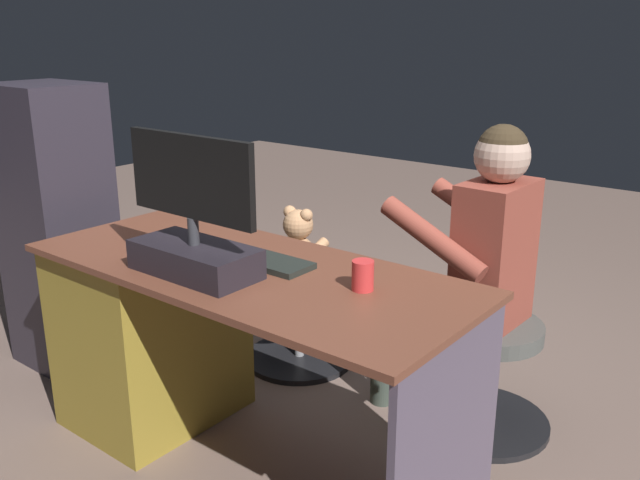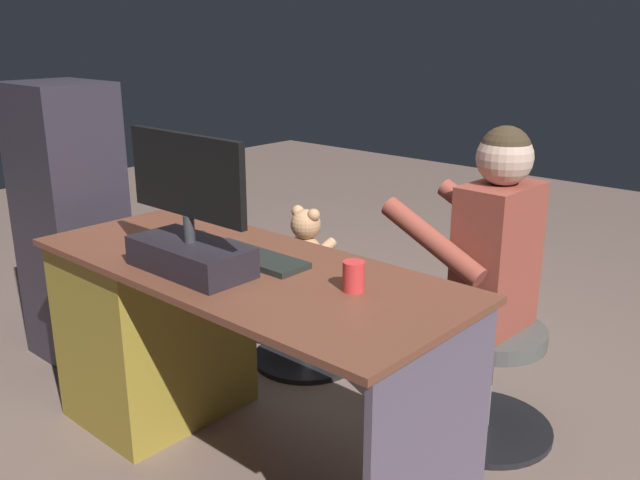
{
  "view_description": "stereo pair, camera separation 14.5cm",
  "coord_description": "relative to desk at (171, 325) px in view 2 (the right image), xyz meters",
  "views": [
    {
      "loc": [
        -1.52,
        1.87,
        1.51
      ],
      "look_at": [
        -0.05,
        0.02,
        0.77
      ],
      "focal_mm": 38.29,
      "sensor_mm": 36.0,
      "label": 1
    },
    {
      "loc": [
        -1.63,
        1.78,
        1.51
      ],
      "look_at": [
        -0.05,
        0.02,
        0.77
      ],
      "focal_mm": 38.29,
      "sensor_mm": 36.0,
      "label": 2
    }
  ],
  "objects": [
    {
      "name": "cup",
      "position": [
        -0.86,
        -0.06,
        0.4
      ],
      "size": [
        0.07,
        0.07,
        0.09
      ],
      "primitive_type": "cylinder",
      "color": "red",
      "rests_on": "desk"
    },
    {
      "name": "tv_remote",
      "position": [
        -0.08,
        0.08,
        0.36
      ],
      "size": [
        0.05,
        0.15,
        0.02
      ],
      "primitive_type": "cube",
      "rotation": [
        0.0,
        0.0,
        0.04
      ],
      "color": "black",
      "rests_on": "desk"
    },
    {
      "name": "ground_plane",
      "position": [
        -0.43,
        -0.35,
        -0.4
      ],
      "size": [
        10.0,
        10.0,
        0.0
      ],
      "primitive_type": "plane",
      "color": "#725C52"
    },
    {
      "name": "visitor_chair",
      "position": [
        -0.97,
        -0.74,
        -0.15
      ],
      "size": [
        0.53,
        0.53,
        0.44
      ],
      "color": "black",
      "rests_on": "ground_plane"
    },
    {
      "name": "teddy_bear",
      "position": [
        -0.06,
        -0.72,
        0.18
      ],
      "size": [
        0.21,
        0.22,
        0.31
      ],
      "color": "tan",
      "rests_on": "office_chair_teddy"
    },
    {
      "name": "person",
      "position": [
        -0.89,
        -0.74,
        0.3
      ],
      "size": [
        0.56,
        0.49,
        1.19
      ],
      "color": "brown",
      "rests_on": "ground_plane"
    },
    {
      "name": "monitor",
      "position": [
        -0.35,
        0.15,
        0.48
      ],
      "size": [
        0.53,
        0.21,
        0.45
      ],
      "color": "black",
      "rests_on": "desk"
    },
    {
      "name": "desk",
      "position": [
        0.0,
        0.0,
        0.0
      ],
      "size": [
        1.59,
        0.67,
        0.75
      ],
      "color": "brown",
      "rests_on": "ground_plane"
    },
    {
      "name": "equipment_rack",
      "position": [
        0.8,
        -0.05,
        0.24
      ],
      "size": [
        0.44,
        0.36,
        1.28
      ],
      "primitive_type": "cube",
      "color": "#2B2630",
      "rests_on": "ground_plane"
    },
    {
      "name": "keyboard",
      "position": [
        -0.42,
        -0.06,
        0.36
      ],
      "size": [
        0.42,
        0.14,
        0.02
      ],
      "primitive_type": "cube",
      "color": "black",
      "rests_on": "desk"
    },
    {
      "name": "office_chair_teddy",
      "position": [
        -0.06,
        -0.71,
        -0.15
      ],
      "size": [
        0.51,
        0.51,
        0.44
      ],
      "color": "black",
      "rests_on": "ground_plane"
    },
    {
      "name": "computer_mouse",
      "position": [
        -0.1,
        -0.07,
        0.37
      ],
      "size": [
        0.06,
        0.1,
        0.04
      ],
      "primitive_type": "ellipsoid",
      "color": "#27242F",
      "rests_on": "desk"
    }
  ]
}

